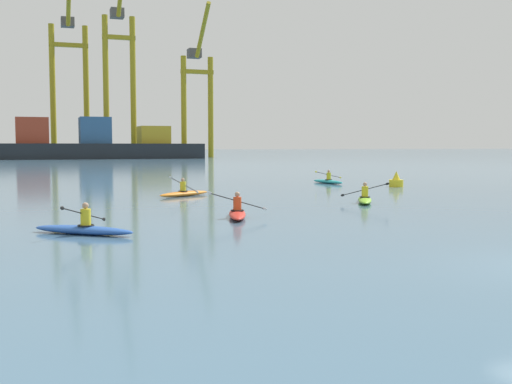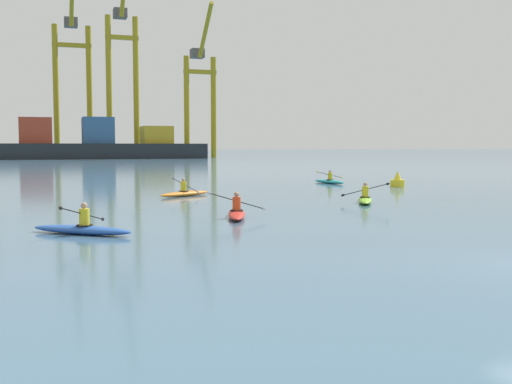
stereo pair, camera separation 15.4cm
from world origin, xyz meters
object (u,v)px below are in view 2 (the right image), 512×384
gantry_crane_west_mid (72,70)px  kayak_red (237,213)px  channel_buoy (397,181)px  gantry_crane_east (200,88)px  container_barge (96,145)px  kayak_lime (365,199)px  kayak_blue (82,228)px  kayak_teal (329,181)px  gantry_crane_east_mid (123,63)px  kayak_orange (185,193)px

gantry_crane_west_mid → kayak_red: gantry_crane_west_mid is taller
channel_buoy → gantry_crane_east: bearing=83.6°
container_barge → kayak_lime: bearing=-87.4°
gantry_crane_east → kayak_blue: 118.91m
kayak_lime → kayak_teal: size_ratio=0.95×
container_barge → kayak_lime: size_ratio=12.93×
kayak_red → kayak_blue: (-5.60, -2.59, 0.00)m
kayak_red → kayak_blue: bearing=-155.2°
kayak_blue → container_barge: bearing=85.6°
container_barge → channel_buoy: container_barge is taller
gantry_crane_east → kayak_red: size_ratio=9.27×
gantry_crane_east_mid → channel_buoy: gantry_crane_east_mid is taller
gantry_crane_east_mid → kayak_red: 113.69m
container_barge → kayak_orange: container_barge is taller
gantry_crane_east_mid → kayak_teal: bearing=-88.1°
gantry_crane_west_mid → kayak_teal: 103.06m
gantry_crane_east → kayak_blue: gantry_crane_east is taller
gantry_crane_west_mid → kayak_teal: size_ratio=10.90×
kayak_lime → gantry_crane_east_mid: bearing=89.2°
gantry_crane_west_mid → kayak_orange: gantry_crane_west_mid is taller
kayak_lime → gantry_crane_west_mid: bearing=94.2°
kayak_lime → kayak_teal: 14.31m
gantry_crane_west_mid → kayak_red: (1.10, -117.68, -18.66)m
gantry_crane_east_mid → kayak_teal: (3.09, -94.42, -19.89)m
gantry_crane_east_mid → kayak_orange: (-8.67, -101.66, -19.89)m
gantry_crane_east_mid → kayak_lime: 109.78m
gantry_crane_west_mid → kayak_blue: 121.79m
kayak_teal → kayak_orange: size_ratio=1.08×
kayak_red → kayak_teal: 20.93m
kayak_lime → kayak_blue: bearing=-154.2°
gantry_crane_east → kayak_red: gantry_crane_east is taller
gantry_crane_west_mid → kayak_red: bearing=-89.5°
gantry_crane_east_mid → channel_buoy: size_ratio=42.45×
gantry_crane_west_mid → container_barge: bearing=-73.3°
channel_buoy → kayak_lime: (-7.30, -9.03, -0.19)m
channel_buoy → kayak_orange: bearing=-169.2°
container_barge → kayak_blue: bearing=-94.4°
container_barge → kayak_lime: container_barge is taller
gantry_crane_east → kayak_teal: gantry_crane_east is taller
gantry_crane_west_mid → kayak_teal: bearing=-82.6°
kayak_red → gantry_crane_east_mid: bearing=85.5°
gantry_crane_east_mid → kayak_teal: gantry_crane_east_mid is taller
kayak_teal → kayak_orange: (-11.76, -7.24, 0.00)m
gantry_crane_west_mid → kayak_blue: size_ratio=12.43×
channel_buoy → kayak_red: bearing=-139.1°
gantry_crane_west_mid → kayak_lime: bearing=-85.8°
kayak_orange → kayak_blue: bearing=-114.9°
container_barge → kayak_orange: bearing=-91.5°
gantry_crane_west_mid → kayak_blue: bearing=-92.1°
kayak_red → gantry_crane_west_mid: bearing=90.5°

